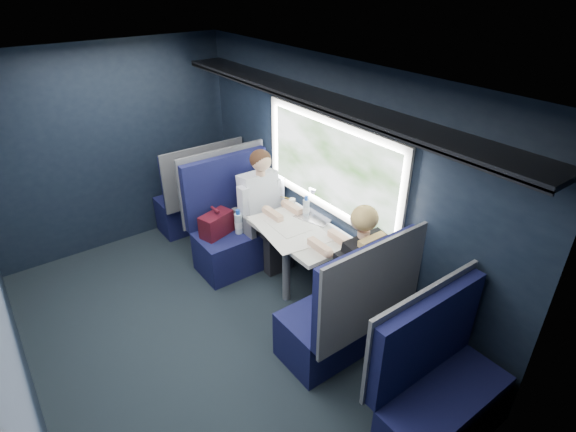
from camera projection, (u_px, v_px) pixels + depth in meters
ground at (209, 335)px, 4.11m from camera, size 2.80×4.20×0.01m
room_shell at (195, 189)px, 3.39m from camera, size 3.00×4.40×2.40m
table at (299, 238)px, 4.31m from camera, size 0.62×1.00×0.74m
seat_bay_near at (237, 228)px, 4.94m from camera, size 1.04×0.62×1.26m
seat_bay_far at (345, 315)px, 3.73m from camera, size 1.04×0.62×1.26m
seat_row_front at (200, 198)px, 5.60m from camera, size 1.04×0.51×1.16m
seat_row_back at (437, 390)px, 3.08m from camera, size 1.04×0.51×1.16m
man at (265, 204)px, 4.81m from camera, size 0.53×0.56×1.32m
woman at (356, 265)px, 3.82m from camera, size 0.53×0.56×1.32m
papers at (289, 228)px, 4.32m from camera, size 0.65×0.85×0.01m
laptop at (320, 209)px, 4.50m from camera, size 0.37×0.42×0.26m
bottle_small at (306, 208)px, 4.48m from camera, size 0.07×0.07×0.23m
cup at (292, 203)px, 4.69m from camera, size 0.07×0.07×0.09m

